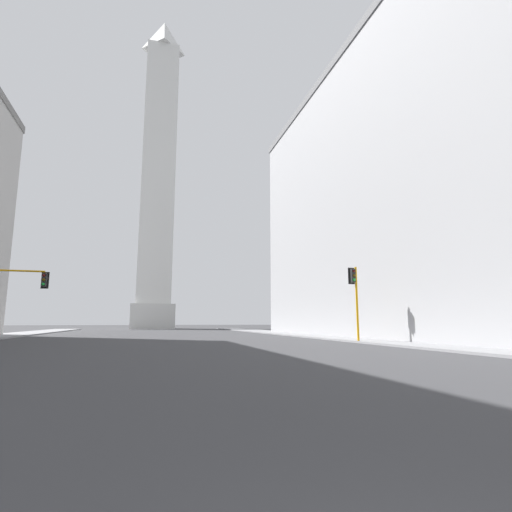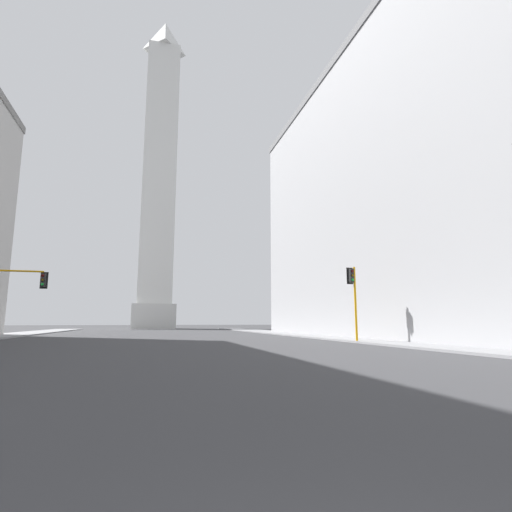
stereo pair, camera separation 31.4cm
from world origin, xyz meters
TOP-DOWN VIEW (x-y plane):
  - sidewalk_right at (16.64, 33.63)m, footprint 5.00×112.11m
  - building_right at (30.50, 30.81)m, footprint 26.43×57.74m
  - obelisk at (0.00, 93.42)m, footprint 9.47×9.47m
  - traffic_light_mid_left at (-12.27, 33.67)m, footprint 5.18×0.52m
  - traffic_light_mid_right at (14.38, 27.56)m, footprint 0.80×0.52m

SIDE VIEW (x-z plane):
  - sidewalk_right at x=16.64m, z-range 0.00..0.15m
  - traffic_light_mid_right at x=14.38m, z-range 0.94..6.86m
  - traffic_light_mid_left at x=-12.27m, z-range 1.48..7.09m
  - building_right at x=30.50m, z-range 0.01..30.43m
  - obelisk at x=0.00m, z-range -1.38..76.01m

